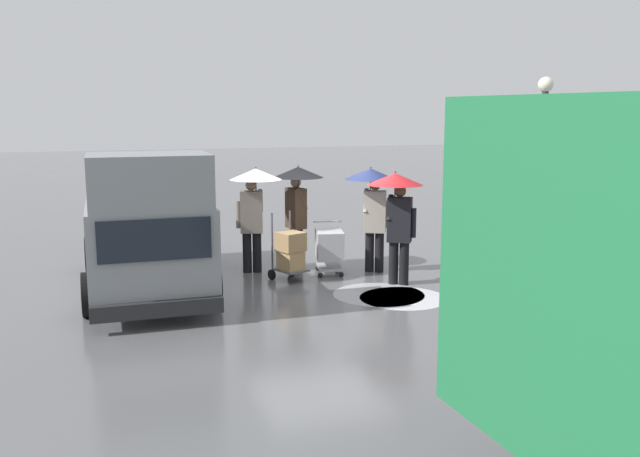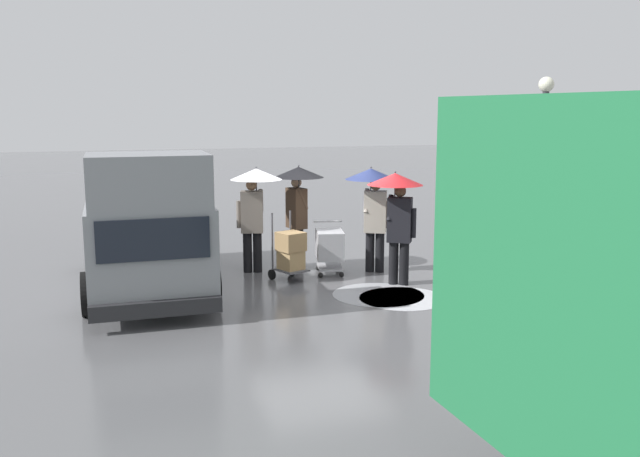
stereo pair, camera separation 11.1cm
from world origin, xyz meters
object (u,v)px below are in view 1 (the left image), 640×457
object	(u,v)px
cargo_van_parked_right	(145,227)
pedestrian_pink_side	(372,195)
shopping_cart_vendor	(329,246)
hand_dolly_boxes	(290,251)
pedestrian_far_side	(297,192)
street_lamp	(542,159)
pedestrian_black_side	(254,195)
pedestrian_white_side	(397,202)

from	to	relation	value
cargo_van_parked_right	pedestrian_pink_side	xyz separation A→B (m)	(-4.47, -0.12, 0.41)
shopping_cart_vendor	hand_dolly_boxes	bearing A→B (deg)	18.47
cargo_van_parked_right	pedestrian_far_side	world-z (taller)	cargo_van_parked_right
street_lamp	shopping_cart_vendor	bearing A→B (deg)	-28.42
pedestrian_far_side	street_lamp	bearing A→B (deg)	145.72
hand_dolly_boxes	pedestrian_black_side	world-z (taller)	pedestrian_black_side
pedestrian_black_side	pedestrian_far_side	world-z (taller)	same
shopping_cart_vendor	street_lamp	bearing A→B (deg)	151.58
pedestrian_pink_side	shopping_cart_vendor	bearing A→B (deg)	-5.79
pedestrian_black_side	hand_dolly_boxes	bearing A→B (deg)	118.79
pedestrian_black_side	pedestrian_pink_side	bearing A→B (deg)	163.03
shopping_cart_vendor	pedestrian_black_side	xyz separation A→B (m)	(1.39, -0.60, 1.02)
pedestrian_pink_side	pedestrian_far_side	xyz separation A→B (m)	(1.32, -0.88, 0.00)
shopping_cart_vendor	pedestrian_pink_side	bearing A→B (deg)	174.21
hand_dolly_boxes	street_lamp	bearing A→B (deg)	160.01
cargo_van_parked_right	shopping_cart_vendor	xyz separation A→B (m)	(-3.59, -0.21, -0.61)
cargo_van_parked_right	pedestrian_pink_side	bearing A→B (deg)	-178.51
pedestrian_far_side	street_lamp	size ratio (longest dim) A/B	0.56
pedestrian_far_side	street_lamp	distance (m)	4.85
pedestrian_pink_side	pedestrian_white_side	bearing A→B (deg)	92.87
pedestrian_pink_side	street_lamp	size ratio (longest dim) A/B	0.56
pedestrian_white_side	shopping_cart_vendor	bearing A→B (deg)	-51.33
shopping_cart_vendor	pedestrian_white_side	xyz separation A→B (m)	(-0.94, 1.17, 1.00)
shopping_cart_vendor	pedestrian_white_side	distance (m)	1.80
cargo_van_parked_right	hand_dolly_boxes	size ratio (longest dim) A/B	4.07
pedestrian_pink_side	street_lamp	distance (m)	3.29
pedestrian_white_side	cargo_van_parked_right	bearing A→B (deg)	-12.04
pedestrian_pink_side	pedestrian_white_side	distance (m)	1.08
pedestrian_white_side	street_lamp	bearing A→B (deg)	164.13
shopping_cart_vendor	pedestrian_black_side	bearing A→B (deg)	-23.48
cargo_van_parked_right	hand_dolly_boxes	bearing A→B (deg)	178.02
cargo_van_parked_right	pedestrian_black_side	distance (m)	2.37
cargo_van_parked_right	pedestrian_far_side	bearing A→B (deg)	-162.45
pedestrian_black_side	street_lamp	xyz separation A→B (m)	(-4.91, 2.51, 0.79)
pedestrian_far_side	pedestrian_pink_side	bearing A→B (deg)	146.27
cargo_van_parked_right	shopping_cart_vendor	distance (m)	3.64
pedestrian_white_side	pedestrian_far_side	size ratio (longest dim) A/B	1.00
pedestrian_pink_side	pedestrian_far_side	size ratio (longest dim) A/B	1.00
pedestrian_black_side	cargo_van_parked_right	bearing A→B (deg)	20.26
pedestrian_pink_side	pedestrian_white_side	world-z (taller)	same
hand_dolly_boxes	pedestrian_black_side	xyz separation A→B (m)	(0.50, -0.90, 1.01)
hand_dolly_boxes	street_lamp	xyz separation A→B (m)	(-4.41, 1.60, 1.80)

